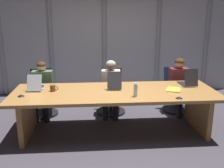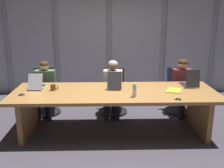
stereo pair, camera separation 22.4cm
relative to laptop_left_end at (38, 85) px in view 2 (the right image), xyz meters
The scene contains 17 objects.
ground_plane 1.59m from the laptop_left_end, 10.38° to the right, with size 13.28×13.28×0.00m, color #47424C.
conference_table 1.39m from the laptop_left_end, 10.38° to the right, with size 3.47×1.21×0.75m.
curtain_backdrop 2.71m from the laptop_left_end, 58.76° to the left, with size 6.64×0.17×3.08m.
laptop_left_end is the anchor object (origin of this frame).
laptop_left_mid 1.36m from the laptop_left_end, ahead, with size 0.27×0.46×0.31m.
laptop_center 2.72m from the laptop_left_end, ahead, with size 0.26×0.41×0.33m.
office_chair_left_end 0.86m from the laptop_left_end, 94.42° to the left, with size 0.60×0.61×0.92m.
office_chair_left_mid 1.60m from the laptop_left_end, 28.10° to the left, with size 0.60×0.61×0.91m.
office_chair_center 2.89m from the laptop_left_end, 14.72° to the left, with size 0.60×0.60×0.92m.
person_left_end 0.59m from the laptop_left_end, 91.66° to the left, with size 0.41×0.55×1.11m.
person_left_mid 1.47m from the laptop_left_end, 22.88° to the left, with size 0.42×0.57×1.12m.
person_center 2.83m from the laptop_left_end, 11.61° to the left, with size 0.41×0.56×1.14m.
water_bottle_primary 1.75m from the laptop_left_end, 18.98° to the right, with size 0.07×0.07×0.23m.
coffee_mug_near 0.35m from the laptop_left_end, 28.76° to the right, with size 0.14×0.09×0.11m.
conference_mic_left_side 2.42m from the laptop_left_end, 17.28° to the right, with size 0.11×0.11×0.04m, color black.
conference_mic_middle 0.46m from the laptop_left_end, 111.28° to the right, with size 0.11×0.11×0.04m, color black.
spiral_notepad 2.38m from the laptop_left_end, ahead, with size 0.32×0.37×0.03m.
Camera 2 is at (-0.16, -4.24, 2.03)m, focal length 41.85 mm.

